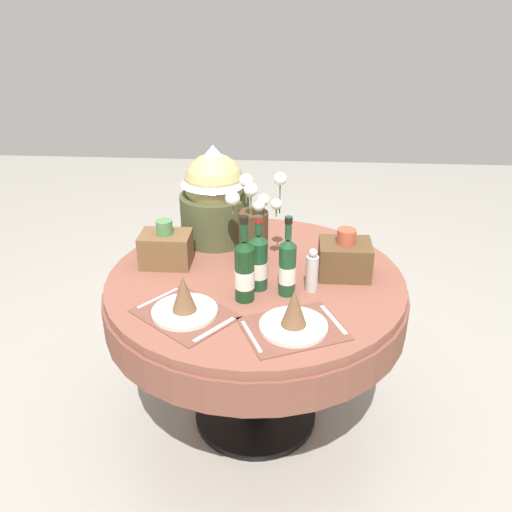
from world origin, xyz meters
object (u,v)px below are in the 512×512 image
(place_setting_right, at_px, (294,318))
(gift_tub_back_left, at_px, (214,191))
(wine_bottle_left, at_px, (258,261))
(wine_bottle_right, at_px, (244,270))
(dining_table, at_px, (256,302))
(place_setting_left, at_px, (184,303))
(flower_vase, at_px, (254,227))
(woven_basket_side_right, at_px, (345,258))
(pepper_mill, at_px, (312,271))
(wine_bottle_centre, at_px, (287,266))
(woven_basket_side_left, at_px, (166,248))

(place_setting_right, relative_size, gift_tub_back_left, 0.93)
(wine_bottle_left, bearing_deg, wine_bottle_right, -117.23)
(wine_bottle_left, height_order, gift_tub_back_left, gift_tub_back_left)
(wine_bottle_left, height_order, wine_bottle_right, wine_bottle_right)
(dining_table, distance_m, wine_bottle_left, 0.25)
(place_setting_left, height_order, place_setting_right, same)
(flower_vase, bearing_deg, place_setting_left, -117.28)
(place_setting_left, relative_size, place_setting_right, 1.03)
(wine_bottle_right, xyz_separation_m, woven_basket_side_right, (0.39, 0.22, -0.05))
(pepper_mill, relative_size, gift_tub_back_left, 0.40)
(place_setting_left, bearing_deg, wine_bottle_left, 39.46)
(flower_vase, distance_m, pepper_mill, 0.34)
(place_setting_left, distance_m, woven_basket_side_right, 0.69)
(wine_bottle_centre, relative_size, woven_basket_side_left, 1.53)
(place_setting_left, height_order, wine_bottle_right, wine_bottle_right)
(wine_bottle_left, height_order, pepper_mill, wine_bottle_left)
(gift_tub_back_left, xyz_separation_m, woven_basket_side_left, (-0.17, -0.27, -0.16))
(place_setting_right, distance_m, wine_bottle_centre, 0.25)
(dining_table, bearing_deg, wine_bottle_centre, -43.83)
(place_setting_right, xyz_separation_m, gift_tub_back_left, (-0.37, 0.72, 0.19))
(wine_bottle_centre, bearing_deg, place_setting_left, -154.81)
(dining_table, distance_m, wine_bottle_centre, 0.30)
(wine_bottle_centre, bearing_deg, pepper_mill, 19.45)
(wine_bottle_right, distance_m, woven_basket_side_left, 0.45)
(place_setting_right, xyz_separation_m, flower_vase, (-0.17, 0.50, 0.12))
(pepper_mill, bearing_deg, wine_bottle_left, 179.03)
(gift_tub_back_left, bearing_deg, flower_vase, -49.21)
(woven_basket_side_right, bearing_deg, wine_bottle_centre, -144.11)
(dining_table, bearing_deg, flower_vase, 97.19)
(gift_tub_back_left, height_order, woven_basket_side_left, gift_tub_back_left)
(flower_vase, bearing_deg, woven_basket_side_right, -13.25)
(place_setting_right, distance_m, woven_basket_side_right, 0.46)
(place_setting_right, relative_size, woven_basket_side_right, 1.98)
(gift_tub_back_left, bearing_deg, place_setting_right, -63.02)
(flower_vase, bearing_deg, place_setting_right, -70.72)
(dining_table, xyz_separation_m, wine_bottle_centre, (0.13, -0.12, 0.24))
(wine_bottle_right, xyz_separation_m, gift_tub_back_left, (-0.18, 0.53, 0.11))
(dining_table, height_order, wine_bottle_left, wine_bottle_left)
(woven_basket_side_right, bearing_deg, place_setting_right, -116.50)
(wine_bottle_centre, xyz_separation_m, pepper_mill, (0.10, 0.03, -0.04))
(wine_bottle_right, relative_size, gift_tub_back_left, 0.76)
(flower_vase, height_order, gift_tub_back_left, gift_tub_back_left)
(place_setting_right, relative_size, wine_bottle_centre, 1.29)
(place_setting_left, relative_size, gift_tub_back_left, 0.96)
(dining_table, height_order, wine_bottle_right, wine_bottle_right)
(wine_bottle_left, distance_m, wine_bottle_centre, 0.12)
(pepper_mill, relative_size, woven_basket_side_left, 0.85)
(place_setting_right, height_order, wine_bottle_left, wine_bottle_left)
(wine_bottle_right, relative_size, pepper_mill, 1.90)
(flower_vase, height_order, woven_basket_side_left, flower_vase)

